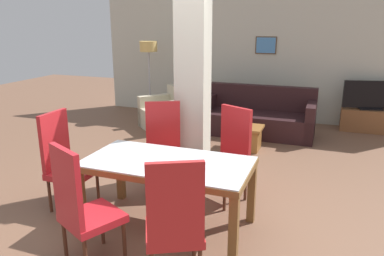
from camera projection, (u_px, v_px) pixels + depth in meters
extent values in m
plane|color=brown|center=(169.00, 225.00, 3.99)|extent=(18.00, 18.00, 0.00)
cube|color=beige|center=(259.00, 57.00, 8.01)|extent=(7.20, 0.06, 2.70)
cube|color=brown|center=(266.00, 45.00, 7.85)|extent=(0.44, 0.02, 0.36)
cube|color=#4C8CCC|center=(266.00, 45.00, 7.84)|extent=(0.40, 0.01, 0.32)
cube|color=beige|center=(193.00, 81.00, 4.87)|extent=(0.40, 0.33, 2.70)
cube|color=brown|center=(149.00, 180.00, 3.43)|extent=(1.70, 0.06, 0.06)
cube|color=brown|center=(182.00, 152.00, 4.17)|extent=(1.70, 0.06, 0.06)
cube|color=brown|center=(98.00, 155.00, 4.07)|extent=(0.06, 0.77, 0.06)
cube|color=brown|center=(247.00, 176.00, 3.53)|extent=(0.06, 0.77, 0.06)
cube|color=silver|center=(167.00, 161.00, 3.79)|extent=(1.68, 0.87, 0.01)
cube|color=brown|center=(81.00, 201.00, 3.81)|extent=(0.08, 0.08, 0.66)
cube|color=brown|center=(234.00, 230.00, 3.28)|extent=(0.08, 0.08, 0.66)
cube|color=brown|center=(121.00, 173.00, 4.52)|extent=(0.08, 0.08, 0.66)
cube|color=brown|center=(252.00, 193.00, 3.99)|extent=(0.08, 0.08, 0.66)
cube|color=red|center=(224.00, 167.00, 4.44)|extent=(0.62, 0.62, 0.07)
cube|color=red|center=(236.00, 134.00, 4.48)|extent=(0.41, 0.24, 0.66)
cylinder|color=#4E291A|center=(224.00, 195.00, 4.25)|extent=(0.04, 0.04, 0.39)
cylinder|color=#4E291A|center=(201.00, 184.00, 4.51)|extent=(0.04, 0.04, 0.39)
cylinder|color=#4E291A|center=(246.00, 185.00, 4.50)|extent=(0.04, 0.04, 0.39)
cylinder|color=#4E291A|center=(222.00, 176.00, 4.77)|extent=(0.04, 0.04, 0.39)
cube|color=red|center=(164.00, 159.00, 4.68)|extent=(0.62, 0.62, 0.07)
cube|color=red|center=(163.00, 127.00, 4.77)|extent=(0.41, 0.24, 0.66)
cylinder|color=#4E291A|center=(181.00, 182.00, 4.59)|extent=(0.04, 0.04, 0.39)
cylinder|color=#4E291A|center=(150.00, 183.00, 4.54)|extent=(0.04, 0.04, 0.39)
cylinder|color=#4E291A|center=(178.00, 170.00, 4.95)|extent=(0.04, 0.04, 0.39)
cylinder|color=#4E291A|center=(150.00, 171.00, 4.91)|extent=(0.04, 0.04, 0.39)
cube|color=red|center=(93.00, 218.00, 3.30)|extent=(0.62, 0.62, 0.07)
cube|color=red|center=(67.00, 187.00, 3.06)|extent=(0.41, 0.24, 0.66)
cylinder|color=#4E291A|center=(102.00, 225.00, 3.62)|extent=(0.04, 0.04, 0.39)
cylinder|color=#4E291A|center=(124.00, 241.00, 3.36)|extent=(0.04, 0.04, 0.39)
cylinder|color=#4E291A|center=(65.00, 240.00, 3.37)|extent=(0.04, 0.04, 0.39)
cube|color=red|center=(174.00, 232.00, 3.07)|extent=(0.62, 0.62, 0.07)
cube|color=red|center=(175.00, 204.00, 2.78)|extent=(0.41, 0.24, 0.66)
cylinder|color=#4E291A|center=(151.00, 245.00, 3.30)|extent=(0.04, 0.04, 0.39)
cylinder|color=#4E291A|center=(194.00, 242.00, 3.34)|extent=(0.04, 0.04, 0.39)
cube|color=red|center=(73.00, 173.00, 4.27)|extent=(0.46, 0.46, 0.07)
cube|color=red|center=(55.00, 141.00, 4.23)|extent=(0.05, 0.44, 0.66)
cylinder|color=#4E291A|center=(98.00, 187.00, 4.44)|extent=(0.04, 0.04, 0.39)
cylinder|color=#4E291A|center=(78.00, 201.00, 4.10)|extent=(0.04, 0.04, 0.39)
cylinder|color=#4E291A|center=(71.00, 183.00, 4.56)|extent=(0.04, 0.04, 0.39)
cylinder|color=#4E291A|center=(50.00, 196.00, 4.22)|extent=(0.04, 0.04, 0.39)
cube|color=black|center=(257.00, 124.00, 7.13)|extent=(2.10, 0.89, 0.42)
cube|color=black|center=(261.00, 97.00, 7.33)|extent=(2.10, 0.18, 0.47)
cube|color=black|center=(310.00, 122.00, 6.77)|extent=(0.16, 0.89, 0.68)
cube|color=black|center=(209.00, 113.00, 7.42)|extent=(0.16, 0.89, 0.68)
cube|color=beige|center=(165.00, 119.00, 7.51)|extent=(1.21, 1.21, 0.40)
cube|color=beige|center=(180.00, 97.00, 7.55)|extent=(0.76, 0.71, 0.42)
cube|color=beige|center=(173.00, 117.00, 7.18)|extent=(0.67, 0.73, 0.63)
cube|color=beige|center=(158.00, 110.00, 7.78)|extent=(0.67, 0.73, 0.63)
cube|color=brown|center=(245.00, 127.00, 6.26)|extent=(0.59, 0.47, 0.04)
cube|color=brown|center=(245.00, 139.00, 6.32)|extent=(0.51, 0.39, 0.36)
cylinder|color=#4C2D14|center=(245.00, 120.00, 6.25)|extent=(0.08, 0.08, 0.19)
cylinder|color=#4C2D14|center=(245.00, 113.00, 6.21)|extent=(0.03, 0.03, 0.07)
cylinder|color=#B7B7BC|center=(245.00, 111.00, 6.20)|extent=(0.03, 0.03, 0.01)
cube|color=brown|center=(369.00, 120.00, 7.32)|extent=(1.04, 0.40, 0.44)
cube|color=black|center=(370.00, 109.00, 7.25)|extent=(0.46, 0.29, 0.03)
cube|color=black|center=(372.00, 94.00, 7.17)|extent=(1.05, 0.28, 0.53)
cylinder|color=#B7B7BC|center=(151.00, 116.00, 8.48)|extent=(0.34, 0.34, 0.02)
cylinder|color=#B7B7BC|center=(150.00, 84.00, 8.28)|extent=(0.04, 0.04, 1.43)
cylinder|color=#E5BC66|center=(148.00, 46.00, 8.05)|extent=(0.38, 0.38, 0.22)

